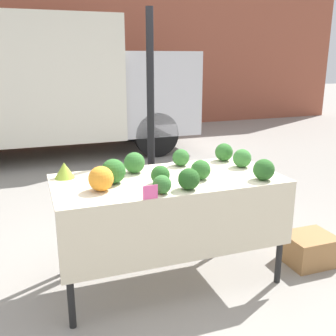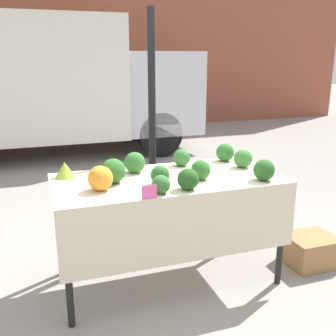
{
  "view_description": "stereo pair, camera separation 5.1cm",
  "coord_description": "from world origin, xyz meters",
  "px_view_note": "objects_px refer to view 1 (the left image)",
  "views": [
    {
      "loc": [
        -1.01,
        -2.79,
        1.81
      ],
      "look_at": [
        0.0,
        0.0,
        0.97
      ],
      "focal_mm": 42.0,
      "sensor_mm": 36.0,
      "label": 1
    },
    {
      "loc": [
        -0.96,
        -2.8,
        1.81
      ],
      "look_at": [
        0.0,
        0.0,
        0.97
      ],
      "focal_mm": 42.0,
      "sensor_mm": 36.0,
      "label": 2
    }
  ],
  "objects_px": {
    "produce_crate": "(309,249)",
    "orange_cauliflower": "(101,179)",
    "price_sign": "(150,192)",
    "parked_truck": "(45,83)"
  },
  "relations": [
    {
      "from": "orange_cauliflower",
      "to": "produce_crate",
      "type": "distance_m",
      "value": 2.03
    },
    {
      "from": "price_sign",
      "to": "produce_crate",
      "type": "distance_m",
      "value": 1.78
    },
    {
      "from": "produce_crate",
      "to": "orange_cauliflower",
      "type": "bearing_deg",
      "value": 178.32
    },
    {
      "from": "parked_truck",
      "to": "orange_cauliflower",
      "type": "distance_m",
      "value": 5.02
    },
    {
      "from": "orange_cauliflower",
      "to": "parked_truck",
      "type": "bearing_deg",
      "value": 90.86
    },
    {
      "from": "parked_truck",
      "to": "orange_cauliflower",
      "type": "bearing_deg",
      "value": -89.14
    },
    {
      "from": "parked_truck",
      "to": "price_sign",
      "type": "relative_size",
      "value": 49.74
    },
    {
      "from": "orange_cauliflower",
      "to": "produce_crate",
      "type": "height_order",
      "value": "orange_cauliflower"
    },
    {
      "from": "parked_truck",
      "to": "price_sign",
      "type": "distance_m",
      "value": 5.32
    },
    {
      "from": "price_sign",
      "to": "produce_crate",
      "type": "xyz_separation_m",
      "value": [
        1.57,
        0.23,
        -0.81
      ]
    }
  ]
}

